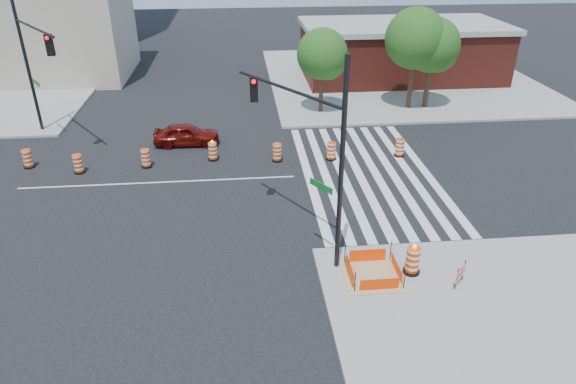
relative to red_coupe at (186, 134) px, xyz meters
name	(u,v)px	position (x,y,z in m)	size (l,w,h in m)	color
ground	(159,182)	(-1.09, -4.99, -0.65)	(120.00, 120.00, 0.00)	black
sidewalk_ne	(399,78)	(16.91, 13.01, -0.58)	(22.00, 22.00, 0.15)	gray
crosswalk_east	(367,173)	(9.86, -4.99, -0.65)	(6.75, 13.50, 0.01)	silver
lane_centerline	(159,182)	(-1.09, -4.99, -0.65)	(14.00, 0.12, 0.01)	silver
excavation_pit	(373,274)	(7.91, -13.99, -0.43)	(2.20, 2.20, 0.90)	tan
brick_storefront	(401,51)	(16.91, 13.01, 1.66)	(16.50, 8.50, 4.60)	maroon
beige_midrise	(37,16)	(-13.09, 17.01, 4.35)	(14.00, 10.00, 10.00)	#B8A88C
red_coupe	(186,134)	(0.00, 0.00, 0.00)	(1.54, 3.83, 1.31)	#600B08
signal_pole_se	(310,136)	(5.74, -11.79, 4.32)	(3.47, 5.21, 8.11)	black
signal_pole_nw	(32,53)	(-8.36, 1.65, 4.65)	(3.81, 5.51, 8.67)	black
pit_drum	(413,261)	(9.41, -13.92, 0.02)	(0.64, 0.64, 1.27)	black
barricade	(460,274)	(10.90, -14.83, 0.00)	(0.57, 0.58, 0.92)	#E83D04
tree_north_c	(323,57)	(8.93, 4.95, 3.24)	(3.41, 3.41, 5.80)	#382314
tree_north_d	(416,42)	(15.31, 5.21, 4.04)	(4.11, 4.11, 7.00)	#382314
tree_north_e	(432,48)	(16.54, 5.21, 3.60)	(3.78, 3.73, 6.34)	#382314
median_drum_1	(28,159)	(-8.35, -2.41, -0.17)	(0.60, 0.60, 1.02)	black
median_drum_2	(78,164)	(-5.44, -3.37, -0.17)	(0.60, 0.60, 1.02)	black
median_drum_3	(146,159)	(-1.97, -2.99, -0.17)	(0.60, 0.60, 1.02)	black
median_drum_4	(213,152)	(1.63, -2.40, -0.16)	(0.60, 0.60, 1.18)	black
median_drum_5	(277,153)	(5.21, -2.90, -0.17)	(0.60, 0.60, 1.02)	black
median_drum_6	(331,152)	(8.25, -3.01, -0.17)	(0.60, 0.60, 1.02)	black
median_drum_7	(400,148)	(12.22, -2.93, -0.17)	(0.60, 0.60, 1.02)	black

